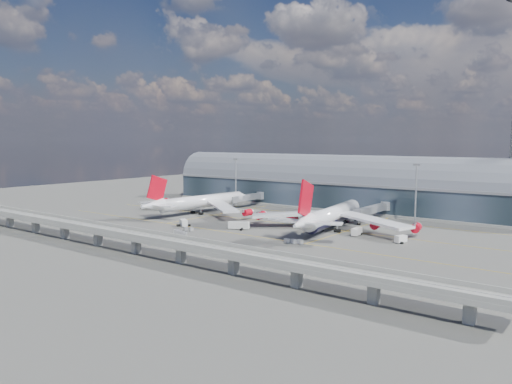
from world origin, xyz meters
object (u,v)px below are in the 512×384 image
Objects in this scene: floodlight_mast_left at (236,180)px; cargo_train_0 at (189,229)px; service_truck_3 at (357,232)px; airliner_left at (199,202)px; service_truck_2 at (239,225)px; service_truck_4 at (401,239)px; airliner_right at (331,216)px; service_truck_5 at (349,218)px; floodlight_mast_right at (416,192)px; service_truck_0 at (146,206)px; cargo_train_2 at (293,241)px; cargo_train_1 at (180,233)px; service_truck_1 at (183,223)px.

cargo_train_0 is at bearing -63.81° from floodlight_mast_left.
cargo_train_0 is at bearing -155.63° from service_truck_3.
floodlight_mast_left is 81.76m from cargo_train_0.
cargo_train_0 is (29.03, -36.50, -5.07)m from airliner_left.
airliner_left is 47.46m from service_truck_2.
floodlight_mast_left is at bearing 176.39° from service_truck_4.
airliner_right reaches higher than service_truck_5.
floodlight_mast_right is at bearing 121.60° from service_truck_4.
service_truck_0 is 0.79× the size of service_truck_2.
service_truck_3 is (-7.59, -40.82, -12.15)m from floodlight_mast_right.
airliner_left is at bearing 84.41° from cargo_train_2.
cargo_train_1 is at bearing -127.03° from floodlight_mast_right.
service_truck_4 is (30.99, -6.49, -4.55)m from airliner_right.
service_truck_1 is (19.83, -30.17, -4.36)m from airliner_left.
floodlight_mast_right reaches higher than cargo_train_1.
service_truck_1 is at bearing 20.84° from cargo_train_1.
airliner_right is at bearing -135.49° from service_truck_5.
floodlight_mast_left is 1.00× the size of floodlight_mast_right.
cargo_train_2 is at bearing -59.02° from cargo_train_0.
floodlight_mast_left reaches higher than service_truck_1.
airliner_right is 12.77× the size of service_truck_1.
cargo_train_0 is at bearing -93.46° from service_truck_1.
floodlight_mast_left is 76.21m from service_truck_2.
floodlight_mast_right is 43.26m from service_truck_3.
cargo_train_1 is (-35.74, -67.88, -0.56)m from service_truck_5.
service_truck_4 is at bearing -33.22° from cargo_train_2.
service_truck_1 is (53.57, -25.69, 0.11)m from service_truck_0.
service_truck_4 is at bearing -20.81° from airliner_right.
floodlight_mast_right is 4.61× the size of service_truck_1.
service_truck_5 is 1.27× the size of cargo_train_0.
service_truck_1 reaches higher than service_truck_5.
floodlight_mast_left is 0.38× the size of airliner_left.
floodlight_mast_left reaches higher than service_truck_3.
floodlight_mast_right is 101.59m from cargo_train_1.
service_truck_2 is 1.20× the size of cargo_train_2.
airliner_left is 10.94× the size of service_truck_3.
service_truck_1 reaches higher than service_truck_3.
airliner_left is 46.91m from cargo_train_0.
service_truck_3 is 33.16m from service_truck_5.
service_truck_4 is at bearing -21.59° from floodlight_mast_left.
service_truck_0 is 1.21× the size of service_truck_1.
floodlight_mast_left reaches higher than service_truck_0.
service_truck_2 is (48.80, -57.28, -12.06)m from floodlight_mast_left.
airliner_left is at bearing 15.22° from cargo_train_1.
service_truck_2 reaches higher than service_truck_5.
cargo_train_1 is at bearing -48.44° from airliner_left.
airliner_left reaches higher than cargo_train_1.
floodlight_mast_left is at bearing 180.00° from floodlight_mast_right.
airliner_right is 10.52× the size of service_truck_0.
floodlight_mast_right is 133.96m from service_truck_0.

